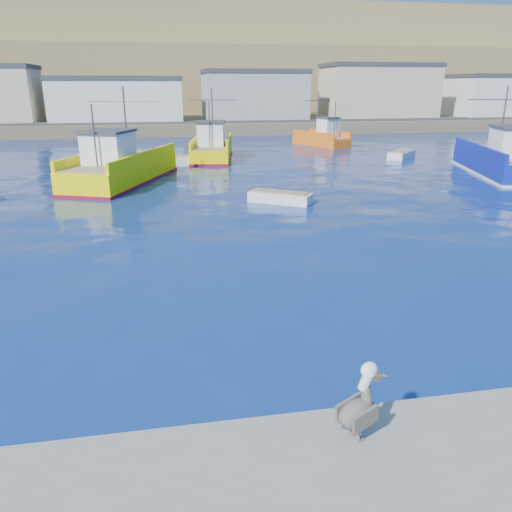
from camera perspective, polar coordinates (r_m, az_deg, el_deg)
The scene contains 11 objects.
ground at distance 13.49m, azimuth 8.42°, elevation -10.70°, with size 260.00×260.00×0.00m, color #061151.
dock_bollards at distance 10.75m, azimuth 17.73°, elevation -15.92°, with size 36.20×0.20×0.30m.
far_shore at distance 120.33m, azimuth -9.06°, elevation 19.96°, with size 200.00×81.00×24.00m.
trawler_yellow_a at distance 37.02m, azimuth -15.25°, elevation 9.73°, with size 7.97×12.32×6.57m.
trawler_yellow_b at distance 47.83m, azimuth -5.02°, elevation 12.17°, with size 4.99×10.25×6.33m.
trawler_blue at distance 43.46m, azimuth 26.49°, elevation 9.73°, with size 7.16×12.53×6.59m.
boat_orange at distance 58.45m, azimuth 7.63°, elevation 13.33°, with size 5.31×7.45×5.91m.
skiff_mid at distance 29.69m, azimuth 2.80°, elevation 6.61°, with size 3.78×3.14×0.80m.
skiff_far at distance 50.06m, azimuth 16.29°, elevation 11.02°, with size 3.86×3.95×0.89m.
skiff_extra at distance 44.53m, azimuth -7.31°, elevation 10.71°, with size 4.29×1.51×0.93m.
pelican at distance 9.58m, azimuth 11.78°, elevation -16.55°, with size 1.18×0.77×1.50m.
Camera 1 is at (-4.00, -11.04, 6.65)m, focal length 35.00 mm.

